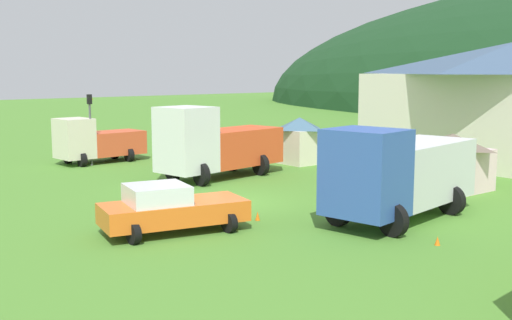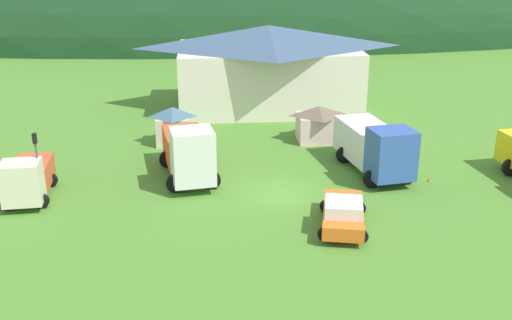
# 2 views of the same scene
# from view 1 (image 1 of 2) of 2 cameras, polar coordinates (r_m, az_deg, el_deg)

# --- Properties ---
(ground_plane) EXTENTS (200.00, 200.00, 0.00)m
(ground_plane) POSITION_cam_1_polar(r_m,az_deg,el_deg) (26.11, -1.98, -3.88)
(ground_plane) COLOR #4C842D
(depot_building) EXTENTS (16.16, 10.17, 7.01)m
(depot_building) POSITION_cam_1_polar(r_m,az_deg,el_deg) (39.53, 21.97, 4.89)
(depot_building) COLOR silver
(depot_building) RESTS_ON ground
(play_shed_cream) EXTENTS (2.53, 2.30, 2.69)m
(play_shed_cream) POSITION_cam_1_polar(r_m,az_deg,el_deg) (37.06, 3.93, 1.83)
(play_shed_cream) COLOR beige
(play_shed_cream) RESTS_ON ground
(play_shed_pink) EXTENTS (3.18, 2.80, 2.56)m
(play_shed_pink) POSITION_cam_1_polar(r_m,az_deg,el_deg) (30.20, 17.19, -0.06)
(play_shed_pink) COLOR beige
(play_shed_pink) RESTS_ON ground
(light_truck_cream) EXTENTS (2.75, 5.24, 2.68)m
(light_truck_cream) POSITION_cam_1_polar(r_m,az_deg,el_deg) (38.32, -14.29, 1.69)
(light_truck_cream) COLOR beige
(light_truck_cream) RESTS_ON ground
(heavy_rig_white) EXTENTS (3.81, 7.23, 3.69)m
(heavy_rig_white) POSITION_cam_1_polar(r_m,az_deg,el_deg) (31.70, -3.83, 1.49)
(heavy_rig_white) COLOR white
(heavy_rig_white) RESTS_ON ground
(box_truck_blue) EXTENTS (3.96, 7.42, 3.47)m
(box_truck_blue) POSITION_cam_1_polar(r_m,az_deg,el_deg) (23.42, 12.63, -1.03)
(box_truck_blue) COLOR #3356AD
(box_truck_blue) RESTS_ON ground
(service_pickup_orange) EXTENTS (3.09, 5.13, 1.66)m
(service_pickup_orange) POSITION_cam_1_polar(r_m,az_deg,el_deg) (21.44, -7.74, -4.33)
(service_pickup_orange) COLOR orange
(service_pickup_orange) RESTS_ON ground
(traffic_light_west) EXTENTS (0.20, 0.32, 4.06)m
(traffic_light_west) POSITION_cam_1_polar(r_m,az_deg,el_deg) (37.20, -14.67, 3.33)
(traffic_light_west) COLOR #4C4C51
(traffic_light_west) RESTS_ON ground
(traffic_cone_near_pickup) EXTENTS (0.36, 0.36, 0.65)m
(traffic_cone_near_pickup) POSITION_cam_1_polar(r_m,az_deg,el_deg) (23.12, 0.14, -5.44)
(traffic_cone_near_pickup) COLOR orange
(traffic_cone_near_pickup) RESTS_ON ground
(traffic_cone_mid_row) EXTENTS (0.36, 0.36, 0.56)m
(traffic_cone_mid_row) POSITION_cam_1_polar(r_m,az_deg,el_deg) (20.71, 15.99, -7.37)
(traffic_cone_mid_row) COLOR orange
(traffic_cone_mid_row) RESTS_ON ground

